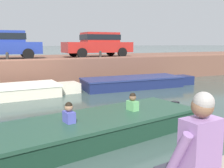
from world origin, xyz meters
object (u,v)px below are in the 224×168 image
boat_moored_central_navy (137,82)px  motorboat_passing (90,129)px  boat_moored_west_cream (2,92)px  mooring_bollard_mid (7,56)px  car_left_inner_blue (3,44)px  person_seated_left (195,153)px  car_centre_red (98,44)px  mooring_bollard_east (100,54)px

boat_moored_central_navy → motorboat_passing: motorboat_passing is taller
boat_moored_west_cream → mooring_bollard_mid: (0.36, 2.08, 1.44)m
car_left_inner_blue → mooring_bollard_mid: 1.52m
boat_moored_west_cream → person_seated_left: person_seated_left is taller
mooring_bollard_mid → person_seated_left: size_ratio=0.46×
boat_moored_central_navy → boat_moored_west_cream: bearing=179.7°
car_left_inner_blue → person_seated_left: car_left_inner_blue is taller
motorboat_passing → person_seated_left: size_ratio=6.87×
car_left_inner_blue → car_centre_red: (5.56, 0.00, 0.00)m
boat_moored_west_cream → person_seated_left: bearing=-81.2°
mooring_bollard_east → motorboat_passing: bearing=-113.8°
boat_moored_central_navy → car_centre_red: 4.13m
car_centre_red → mooring_bollard_mid: size_ratio=9.69×
motorboat_passing → mooring_bollard_east: mooring_bollard_east is taller
boat_moored_central_navy → motorboat_passing: size_ratio=0.97×
boat_moored_west_cream → car_centre_red: bearing=30.8°
car_centre_red → mooring_bollard_east: (-0.43, -1.39, -0.61)m
boat_moored_central_navy → person_seated_left: bearing=-117.6°
boat_moored_west_cream → car_left_inner_blue: 4.03m
car_left_inner_blue → car_centre_red: size_ratio=0.95×
car_centre_red → boat_moored_central_navy: bearing=-76.9°
motorboat_passing → person_seated_left: bearing=-94.9°
mooring_bollard_mid → mooring_bollard_east: size_ratio=1.00×
mooring_bollard_east → person_seated_left: 12.48m
boat_moored_central_navy → car_left_inner_blue: (-6.37, 3.50, 2.04)m
mooring_bollard_east → person_seated_left: (-3.86, -11.86, -0.37)m
boat_moored_west_cream → car_centre_red: size_ratio=1.48×
boat_moored_west_cream → mooring_bollard_east: (5.38, 2.08, 1.44)m
person_seated_left → car_centre_red: bearing=72.0°
mooring_bollard_mid → mooring_bollard_east: (5.01, 0.00, 0.00)m
car_left_inner_blue → person_seated_left: size_ratio=4.24×
boat_moored_central_navy → person_seated_left: person_seated_left is taller
boat_moored_west_cream → car_centre_red: (5.81, 3.47, 2.05)m
motorboat_passing → mooring_bollard_east: bearing=66.2°
boat_moored_west_cream → person_seated_left: 9.95m
mooring_bollard_east → person_seated_left: person_seated_left is taller
car_left_inner_blue → mooring_bollard_east: (5.12, -1.38, -0.61)m
person_seated_left → boat_moored_central_navy: bearing=62.4°
motorboat_passing → car_left_inner_blue: size_ratio=1.62×
boat_moored_central_navy → mooring_bollard_east: size_ratio=14.49×
boat_moored_west_cream → person_seated_left: (1.52, -9.78, 1.07)m
person_seated_left → mooring_bollard_east: bearing=72.0°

